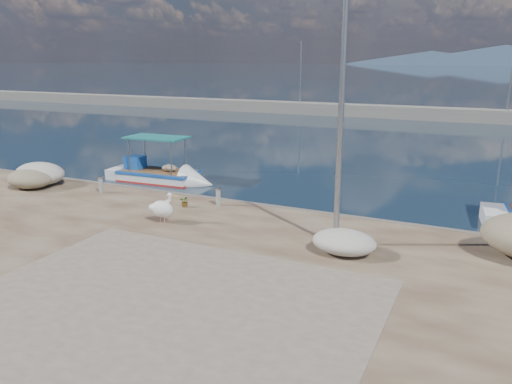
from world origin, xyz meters
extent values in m
plane|color=#162635|center=(0.00, 0.00, 0.00)|extent=(1400.00, 1400.00, 0.00)
cube|color=#4B3120|center=(0.00, -6.00, 0.25)|extent=(44.00, 22.00, 0.50)
cube|color=gray|center=(1.00, -3.00, 0.50)|extent=(9.00, 7.00, 0.01)
cube|color=gray|center=(0.00, 40.00, 0.60)|extent=(120.00, 2.20, 1.20)
cylinder|color=gray|center=(-12.00, 40.00, 4.00)|extent=(0.16, 0.16, 7.00)
cylinder|color=gray|center=(8.00, 40.00, 4.00)|extent=(0.16, 0.16, 7.00)
cone|color=#28384C|center=(-70.00, 650.00, 8.00)|extent=(220.00, 220.00, 16.00)
cone|color=#28384C|center=(10.00, 650.00, 11.00)|extent=(280.00, 280.00, 22.00)
cube|color=white|center=(-7.22, 8.08, 0.07)|extent=(5.27, 2.01, 0.85)
cube|color=#194CA3|center=(-7.22, 8.08, 0.45)|extent=(3.83, 1.97, 0.12)
cube|color=#B41E16|center=(-7.22, 8.08, 0.02)|extent=(3.83, 1.96, 0.11)
cube|color=#194CA3|center=(-8.52, 8.01, 0.80)|extent=(0.85, 0.85, 0.62)
cube|color=#186162|center=(-7.22, 8.08, 2.10)|extent=(2.94, 1.78, 0.07)
cylinder|color=tan|center=(-2.44, 1.67, 0.63)|extent=(0.03, 0.03, 0.26)
cylinder|color=tan|center=(-2.31, 1.72, 0.63)|extent=(0.03, 0.03, 0.26)
ellipsoid|color=white|center=(-2.37, 1.70, 0.96)|extent=(0.89, 0.71, 0.56)
cylinder|color=white|center=(-2.15, 1.78, 1.24)|extent=(0.20, 0.16, 0.47)
sphere|color=white|center=(-2.11, 1.79, 1.44)|extent=(0.16, 0.16, 0.16)
cone|color=tan|center=(-1.94, 1.85, 1.41)|extent=(0.38, 0.20, 0.12)
cylinder|color=gray|center=(3.30, 2.18, 4.00)|extent=(0.16, 0.16, 7.00)
cylinder|color=gray|center=(3.30, 2.18, 0.55)|extent=(0.44, 0.44, 0.10)
cylinder|color=gray|center=(-1.71, 4.20, 0.82)|extent=(0.17, 0.17, 0.64)
cylinder|color=gray|center=(-1.71, 4.20, 1.14)|extent=(0.22, 0.22, 0.06)
cylinder|color=gray|center=(-6.85, 3.79, 0.82)|extent=(0.16, 0.16, 0.64)
cylinder|color=gray|center=(-6.85, 3.79, 1.14)|extent=(0.22, 0.22, 0.05)
imported|color=#33722D|center=(-2.69, 3.52, 0.71)|extent=(0.42, 0.38, 0.42)
ellipsoid|color=tan|center=(-10.01, 3.11, 0.89)|extent=(2.01, 1.56, 0.78)
ellipsoid|color=beige|center=(3.70, 1.63, 0.83)|extent=(1.76, 1.32, 0.66)
ellipsoid|color=beige|center=(-10.14, 3.74, 0.97)|extent=(2.29, 1.67, 0.94)
camera|label=1|loc=(7.02, -10.95, 5.65)|focal=35.00mm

